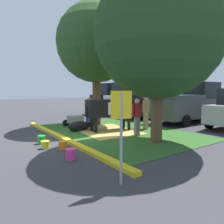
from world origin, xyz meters
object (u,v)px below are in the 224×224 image
(suv_black, at_px, (117,97))
(pickup_truck_black, at_px, (158,101))
(shade_tree_right, at_px, (158,34))
(suv_dark_grey, at_px, (134,98))
(parking_sign, at_px, (121,119))
(bucket_yellow, at_px, (45,144))
(calf_lying, at_px, (80,126))
(person_visitor_far, at_px, (89,111))
(wheelbarrow, at_px, (75,119))
(person_visitor_near, at_px, (146,111))
(bucket_orange, at_px, (63,145))
(cow_holstein, at_px, (113,108))
(person_handler, at_px, (137,116))
(bucket_pink, at_px, (71,154))
(pickup_truck_maroon, at_px, (191,103))
(shade_tree_left, at_px, (96,43))

(suv_black, relative_size, pickup_truck_black, 0.85)
(shade_tree_right, height_order, suv_dark_grey, shade_tree_right)
(parking_sign, relative_size, bucket_yellow, 6.55)
(parking_sign, bearing_deg, suv_black, 143.94)
(calf_lying, relative_size, bucket_yellow, 4.43)
(person_visitor_far, bearing_deg, wheelbarrow, -143.59)
(calf_lying, xyz_separation_m, suv_dark_grey, (-4.06, 6.86, 1.03))
(suv_black, relative_size, suv_dark_grey, 1.00)
(person_visitor_near, bearing_deg, bucket_orange, -78.11)
(parking_sign, height_order, pickup_truck_black, pickup_truck_black)
(cow_holstein, height_order, person_handler, person_handler)
(person_handler, height_order, bucket_orange, person_handler)
(bucket_pink, distance_m, pickup_truck_maroon, 9.37)
(wheelbarrow, height_order, bucket_yellow, wheelbarrow)
(shade_tree_right, xyz_separation_m, pickup_truck_maroon, (-2.42, 5.59, -2.81))
(wheelbarrow, relative_size, bucket_yellow, 5.39)
(shade_tree_right, height_order, suv_black, shade_tree_right)
(person_handler, distance_m, person_visitor_near, 1.67)
(person_visitor_near, relative_size, bucket_yellow, 5.62)
(parking_sign, xyz_separation_m, suv_black, (-12.40, 9.03, -0.09))
(shade_tree_left, height_order, pickup_truck_black, shade_tree_left)
(calf_lying, relative_size, suv_dark_grey, 0.28)
(shade_tree_left, distance_m, bucket_orange, 6.69)
(shade_tree_left, bearing_deg, pickup_truck_black, 94.69)
(pickup_truck_maroon, bearing_deg, suv_black, 178.41)
(calf_lying, xyz_separation_m, parking_sign, (5.61, -1.86, 1.12))
(pickup_truck_black, bearing_deg, suv_dark_grey, -172.56)
(shade_tree_left, height_order, person_handler, shade_tree_left)
(shade_tree_right, bearing_deg, cow_holstein, -179.24)
(suv_black, xyz_separation_m, pickup_truck_black, (5.10, -0.00, -0.16))
(calf_lying, xyz_separation_m, person_handler, (2.35, 1.49, 0.61))
(person_visitor_near, height_order, pickup_truck_maroon, pickup_truck_maroon)
(suv_black, bearing_deg, wheelbarrow, -51.44)
(shade_tree_left, bearing_deg, person_handler, -3.11)
(person_visitor_far, height_order, bucket_orange, person_visitor_far)
(shade_tree_left, height_order, bucket_yellow, shade_tree_left)
(person_visitor_near, xyz_separation_m, wheelbarrow, (-2.85, -2.46, -0.50))
(person_handler, xyz_separation_m, bucket_orange, (0.08, -3.33, -0.71))
(wheelbarrow, distance_m, pickup_truck_black, 6.79)
(person_handler, relative_size, bucket_yellow, 5.39)
(shade_tree_left, relative_size, bucket_orange, 22.59)
(calf_lying, bearing_deg, shade_tree_right, 20.81)
(shade_tree_right, bearing_deg, person_handler, 173.60)
(wheelbarrow, height_order, bucket_pink, wheelbarrow)
(person_handler, xyz_separation_m, person_visitor_near, (-0.92, 1.39, 0.04))
(shade_tree_left, relative_size, suv_black, 1.44)
(bucket_yellow, distance_m, suv_dark_grey, 11.03)
(cow_holstein, height_order, person_visitor_near, person_visitor_near)
(suv_dark_grey, relative_size, pickup_truck_black, 0.85)
(cow_holstein, height_order, bucket_yellow, cow_holstein)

